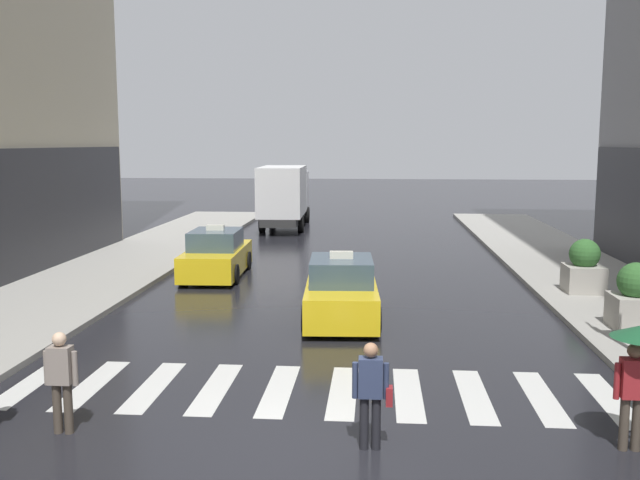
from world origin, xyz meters
TOP-DOWN VIEW (x-y plane):
  - ground_plane at (0.00, 0.00)m, footprint 160.00×160.00m
  - crosswalk_markings at (0.00, 3.00)m, footprint 11.30×2.80m
  - taxi_lead at (0.29, 8.44)m, footprint 2.10×4.62m
  - taxi_second at (-4.30, 13.96)m, footprint 2.04×4.59m
  - box_truck at (-3.73, 27.58)m, footprint 2.46×7.60m
  - pedestrian_with_umbrella at (5.08, 0.86)m, footprint 0.96×0.96m
  - pedestrian_with_handbag at (1.13, 0.59)m, footprint 0.61×0.24m
  - pedestrian_plain_coat at (-3.74, 0.78)m, footprint 0.55×0.24m
  - planter_near_corner at (7.40, 7.53)m, footprint 1.10×1.10m
  - planter_mid_block at (7.38, 11.68)m, footprint 1.10×1.10m

SIDE VIEW (x-z plane):
  - ground_plane at x=0.00m, z-range 0.00..0.00m
  - crosswalk_markings at x=0.00m, z-range 0.00..0.01m
  - taxi_lead at x=0.29m, z-range -0.18..1.63m
  - taxi_second at x=-4.30m, z-range -0.18..1.63m
  - planter_near_corner at x=7.40m, z-range 0.07..1.67m
  - planter_mid_block at x=7.38m, z-range 0.07..1.67m
  - pedestrian_with_handbag at x=1.13m, z-range 0.11..1.76m
  - pedestrian_plain_coat at x=-3.74m, z-range 0.11..1.76m
  - pedestrian_with_umbrella at x=5.08m, z-range 0.55..2.49m
  - box_truck at x=-3.73m, z-range 0.18..3.53m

